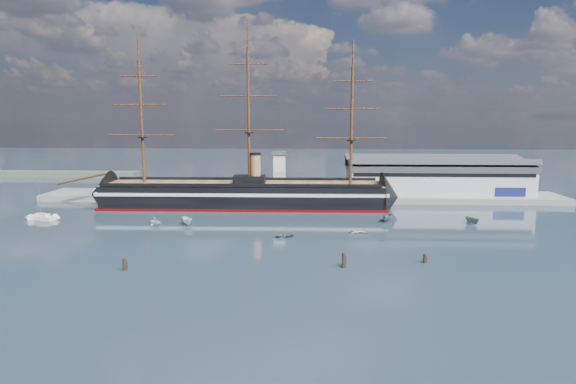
{
  "coord_description": "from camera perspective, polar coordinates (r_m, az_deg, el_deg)",
  "views": [
    {
      "loc": [
        13.73,
        -90.86,
        28.91
      ],
      "look_at": [
        7.75,
        35.0,
        9.0
      ],
      "focal_mm": 30.0,
      "sensor_mm": 36.0,
      "label": 1
    }
  ],
  "objects": [
    {
      "name": "sailboat",
      "position": [
        152.63,
        -27.09,
        -2.63
      ],
      "size": [
        8.2,
        4.96,
        12.62
      ],
      "rotation": [
        0.0,
        0.0,
        -0.36
      ],
      "color": "white",
      "rests_on": "ground"
    },
    {
      "name": "motorboat_b",
      "position": [
        116.55,
        -0.34,
        -5.38
      ],
      "size": [
        1.9,
        3.09,
        1.34
      ],
      "primitive_type": "imported",
      "rotation": [
        0.0,
        0.0,
        1.85
      ],
      "color": "slate",
      "rests_on": "ground"
    },
    {
      "name": "warehouse",
      "position": [
        177.74,
        17.13,
        1.82
      ],
      "size": [
        63.0,
        21.0,
        11.6
      ],
      "color": "#B7BABC",
      "rests_on": "ground"
    },
    {
      "name": "quay",
      "position": [
        169.39,
        1.42,
        -0.85
      ],
      "size": [
        180.0,
        18.0,
        2.0
      ],
      "primitive_type": "cube",
      "color": "slate",
      "rests_on": "ground"
    },
    {
      "name": "motorboat_c",
      "position": [
        136.34,
        11.63,
        -3.45
      ],
      "size": [
        6.29,
        4.37,
        2.37
      ],
      "primitive_type": "imported",
      "rotation": [
        0.0,
        0.0,
        -0.41
      ],
      "color": "#535D69",
      "rests_on": "ground"
    },
    {
      "name": "piling_far_right",
      "position": [
        100.41,
        15.86,
        -8.11
      ],
      "size": [
        0.64,
        0.64,
        2.59
      ],
      "primitive_type": "cylinder",
      "color": "black",
      "rests_on": "ground"
    },
    {
      "name": "motorboat_a",
      "position": [
        132.04,
        -11.84,
        -3.86
      ],
      "size": [
        7.0,
        5.18,
        2.65
      ],
      "primitive_type": "imported",
      "rotation": [
        0.0,
        0.0,
        0.47
      ],
      "color": "white",
      "rests_on": "ground"
    },
    {
      "name": "motorboat_e",
      "position": [
        121.55,
        8.56,
        -4.88
      ],
      "size": [
        2.38,
        3.28,
        1.42
      ],
      "primitive_type": "imported",
      "rotation": [
        0.0,
        0.0,
        1.14
      ],
      "color": "beige",
      "rests_on": "ground"
    },
    {
      "name": "warship",
      "position": [
        154.65,
        -5.94,
        -0.32
      ],
      "size": [
        113.01,
        17.68,
        53.94
      ],
      "rotation": [
        0.0,
        0.0,
        0.02
      ],
      "color": "black",
      "rests_on": "ground"
    },
    {
      "name": "quay_tower",
      "position": [
        165.33,
        -1.02,
        2.32
      ],
      "size": [
        5.0,
        5.0,
        15.0
      ],
      "color": "silver",
      "rests_on": "ground"
    },
    {
      "name": "piling_near_right",
      "position": [
        94.38,
        6.56,
        -8.92
      ],
      "size": [
        0.64,
        0.64,
        3.68
      ],
      "primitive_type": "cylinder",
      "color": "black",
      "rests_on": "ground"
    },
    {
      "name": "motorboat_f",
      "position": [
        139.76,
        20.99,
        -3.56
      ],
      "size": [
        6.18,
        4.2,
        2.32
      ],
      "primitive_type": "imported",
      "rotation": [
        0.0,
        0.0,
        0.39
      ],
      "color": "slate",
      "rests_on": "ground"
    },
    {
      "name": "motorboat_d",
      "position": [
        134.06,
        -15.44,
        -3.8
      ],
      "size": [
        5.77,
        6.81,
        2.32
      ],
      "primitive_type": "imported",
      "rotation": [
        0.0,
        0.0,
        0.99
      ],
      "color": "white",
      "rests_on": "ground"
    },
    {
      "name": "piling_near_left",
      "position": [
        97.48,
        -18.81,
        -8.77
      ],
      "size": [
        0.64,
        0.64,
        2.98
      ],
      "primitive_type": "cylinder",
      "color": "black",
      "rests_on": "ground"
    },
    {
      "name": "ground",
      "position": [
        134.72,
        -3.2,
        -3.43
      ],
      "size": [
        600.0,
        600.0,
        0.0
      ],
      "primitive_type": "plane",
      "color": "#21303C",
      "rests_on": "ground"
    }
  ]
}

